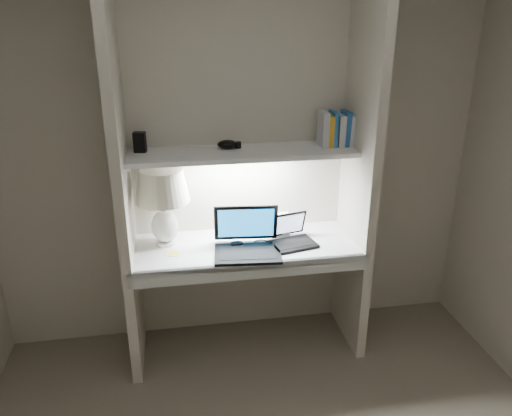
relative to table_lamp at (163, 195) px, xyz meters
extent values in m
cube|color=beige|center=(0.51, 0.18, 0.14)|extent=(3.20, 0.01, 2.50)
cube|color=beige|center=(-0.22, -0.10, 0.14)|extent=(0.06, 0.55, 2.50)
cube|color=beige|center=(1.24, -0.10, 0.14)|extent=(0.06, 0.55, 2.50)
cube|color=white|center=(0.51, -0.10, -0.36)|extent=(1.40, 0.55, 0.04)
cube|color=silver|center=(0.51, -0.36, -0.39)|extent=(1.46, 0.03, 0.10)
cube|color=silver|center=(0.51, 0.00, 0.24)|extent=(1.40, 0.36, 0.03)
cube|color=white|center=(0.51, 0.00, 0.22)|extent=(0.60, 0.04, 0.02)
cylinder|color=white|center=(0.00, 0.00, -0.32)|extent=(0.12, 0.12, 0.02)
ellipsoid|color=white|center=(0.00, 0.00, -0.21)|extent=(0.17, 0.17, 0.21)
cylinder|color=white|center=(0.00, 0.00, -0.09)|extent=(0.03, 0.03, 0.09)
sphere|color=#FFD899|center=(0.00, 0.00, 0.00)|extent=(0.05, 0.05, 0.05)
cube|color=black|center=(0.49, -0.25, -0.33)|extent=(0.43, 0.32, 0.02)
cube|color=black|center=(0.49, -0.25, -0.32)|extent=(0.36, 0.23, 0.00)
cube|color=black|center=(0.51, -0.08, -0.19)|extent=(0.41, 0.11, 0.25)
cube|color=#197ED9|center=(0.51, -0.08, -0.19)|extent=(0.36, 0.09, 0.21)
cube|color=black|center=(0.80, -0.16, -0.33)|extent=(0.32, 0.25, 0.02)
cube|color=black|center=(0.80, -0.16, -0.32)|extent=(0.27, 0.19, 0.00)
cube|color=black|center=(0.77, -0.04, -0.24)|extent=(0.29, 0.12, 0.17)
cube|color=#CFDCFF|center=(0.77, -0.05, -0.24)|extent=(0.25, 0.10, 0.13)
cube|color=silver|center=(0.76, 0.01, -0.26)|extent=(0.11, 0.08, 0.15)
ellipsoid|color=black|center=(0.44, -0.11, -0.32)|extent=(0.10, 0.06, 0.04)
torus|color=black|center=(0.60, -0.10, -0.33)|extent=(0.12, 0.12, 0.01)
cube|color=yellow|center=(0.04, -0.16, -0.33)|extent=(0.07, 0.07, 0.00)
cube|color=silver|center=(1.19, 0.03, 0.36)|extent=(0.03, 0.15, 0.19)
cube|color=#245891|center=(1.17, 0.03, 0.37)|extent=(0.04, 0.15, 0.22)
cube|color=beige|center=(1.13, 0.03, 0.36)|extent=(0.04, 0.15, 0.19)
cube|color=#286EB0|center=(1.09, 0.03, 0.37)|extent=(0.02, 0.15, 0.22)
cube|color=gold|center=(1.06, 0.03, 0.36)|extent=(0.03, 0.15, 0.19)
cube|color=#B5B6BB|center=(1.02, 0.03, 0.37)|extent=(0.04, 0.15, 0.22)
cube|color=black|center=(-0.11, 0.07, 0.32)|extent=(0.08, 0.06, 0.12)
ellipsoid|color=black|center=(0.42, 0.06, 0.29)|extent=(0.13, 0.10, 0.05)
camera|label=1|loc=(0.08, -2.95, 1.06)|focal=35.00mm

